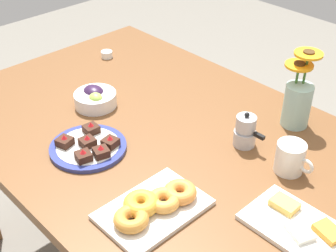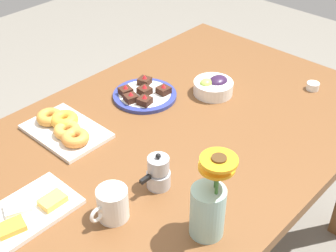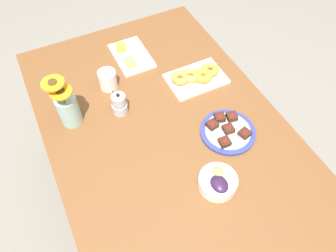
# 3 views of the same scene
# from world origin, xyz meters

# --- Properties ---
(dining_table) EXTENTS (1.60, 1.00, 0.74)m
(dining_table) POSITION_xyz_m (0.00, 0.00, 0.65)
(dining_table) COLOR brown
(dining_table) RESTS_ON ground_plane
(coffee_mug) EXTENTS (0.12, 0.08, 0.09)m
(coffee_mug) POSITION_xyz_m (0.37, 0.14, 0.79)
(coffee_mug) COLOR white
(coffee_mug) RESTS_ON dining_table
(grape_bowl) EXTENTS (0.15, 0.15, 0.07)m
(grape_bowl) POSITION_xyz_m (-0.32, -0.06, 0.77)
(grape_bowl) COLOR white
(grape_bowl) RESTS_ON dining_table
(cheese_platter) EXTENTS (0.26, 0.17, 0.03)m
(cheese_platter) POSITION_xyz_m (0.52, -0.04, 0.75)
(cheese_platter) COLOR white
(cheese_platter) RESTS_ON dining_table
(croissant_platter) EXTENTS (0.19, 0.28, 0.05)m
(croissant_platter) POSITION_xyz_m (0.22, -0.26, 0.76)
(croissant_platter) COLOR white
(croissant_platter) RESTS_ON dining_table
(jam_cup_honey) EXTENTS (0.05, 0.05, 0.03)m
(jam_cup_honey) POSITION_xyz_m (-0.60, 0.21, 0.76)
(jam_cup_honey) COLOR white
(jam_cup_honey) RESTS_ON dining_table
(dessert_plate) EXTENTS (0.24, 0.24, 0.05)m
(dessert_plate) POSITION_xyz_m (-0.12, -0.23, 0.75)
(dessert_plate) COLOR navy
(dessert_plate) RESTS_ON dining_table
(flower_vase) EXTENTS (0.11, 0.11, 0.26)m
(flower_vase) POSITION_xyz_m (0.24, 0.36, 0.83)
(flower_vase) COLOR #99C1B7
(flower_vase) RESTS_ON dining_table
(moka_pot) EXTENTS (0.11, 0.07, 0.12)m
(moka_pot) POSITION_xyz_m (0.20, 0.14, 0.79)
(moka_pot) COLOR #B7B7BC
(moka_pot) RESTS_ON dining_table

